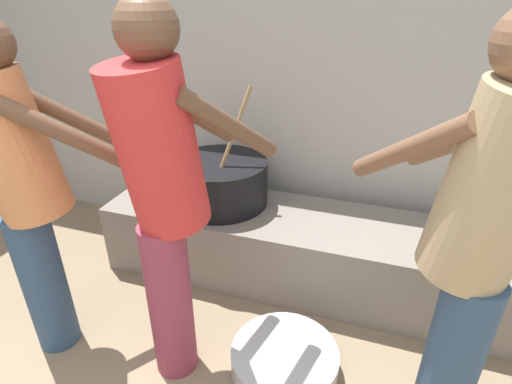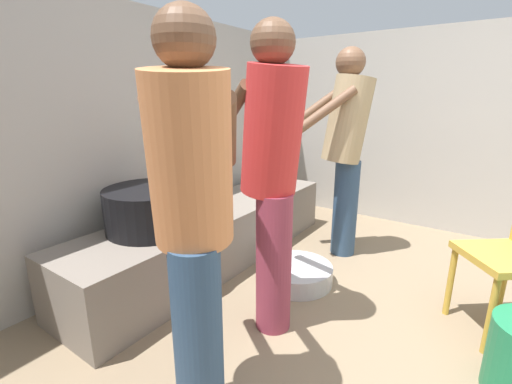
# 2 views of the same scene
# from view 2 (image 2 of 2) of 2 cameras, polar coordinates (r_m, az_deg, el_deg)

# --- Properties ---
(block_enclosure_rear) EXTENTS (4.87, 0.20, 1.92)m
(block_enclosure_rear) POSITION_cam_2_polar(r_m,az_deg,el_deg) (2.77, -21.53, 7.27)
(block_enclosure_rear) COLOR #ADA8A0
(block_enclosure_rear) RESTS_ON ground_plane
(hearth_ledge) EXTENTS (2.47, 0.60, 0.45)m
(hearth_ledge) POSITION_cam_2_polar(r_m,az_deg,el_deg) (2.85, -6.80, -6.94)
(hearth_ledge) COLOR slate
(hearth_ledge) RESTS_ON ground_plane
(cooking_pot_main) EXTENTS (0.60, 0.60, 0.73)m
(cooking_pot_main) POSITION_cam_2_polar(r_m,az_deg,el_deg) (2.40, -16.65, -2.58)
(cooking_pot_main) COLOR black
(cooking_pot_main) RESTS_ON hearth_ledge
(cook_in_tan_shirt) EXTENTS (0.70, 0.72, 1.66)m
(cook_in_tan_shirt) POSITION_cam_2_polar(r_m,az_deg,el_deg) (2.87, 14.44, 7.92)
(cook_in_tan_shirt) COLOR navy
(cook_in_tan_shirt) RESTS_ON ground_plane
(cook_in_red_shirt) EXTENTS (0.60, 0.75, 1.66)m
(cook_in_red_shirt) POSITION_cam_2_polar(r_m,az_deg,el_deg) (1.84, 2.60, 4.55)
(cook_in_red_shirt) COLOR #8C3347
(cook_in_red_shirt) RESTS_ON ground_plane
(cook_in_orange_shirt) EXTENTS (0.72, 0.67, 1.60)m
(cook_in_orange_shirt) POSITION_cam_2_polar(r_m,az_deg,el_deg) (1.31, -10.32, -2.25)
(cook_in_orange_shirt) COLOR navy
(cook_in_orange_shirt) RESTS_ON ground_plane
(metal_mixing_bowl) EXTENTS (0.52, 0.52, 0.13)m
(metal_mixing_bowl) POSITION_cam_2_polar(r_m,az_deg,el_deg) (2.61, 6.57, -13.08)
(metal_mixing_bowl) COLOR #B7B7BC
(metal_mixing_bowl) RESTS_ON ground_plane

